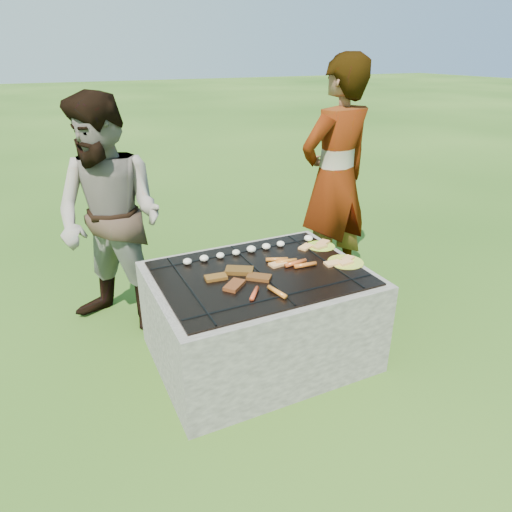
{
  "coord_description": "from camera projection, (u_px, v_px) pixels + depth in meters",
  "views": [
    {
      "loc": [
        -1.09,
        -2.23,
        1.85
      ],
      "look_at": [
        0.0,
        0.05,
        0.7
      ],
      "focal_mm": 32.0,
      "sensor_mm": 36.0,
      "label": 1
    }
  ],
  "objects": [
    {
      "name": "plate_near",
      "position": [
        346.0,
        262.0,
        2.91
      ],
      "size": [
        0.26,
        0.26,
        0.03
      ],
      "color": "yellow",
      "rests_on": "fire_pit"
    },
    {
      "name": "bystander",
      "position": [
        111.0,
        219.0,
        3.05
      ],
      "size": [
        0.99,
        1.0,
        1.63
      ],
      "primitive_type": "imported",
      "rotation": [
        0.0,
        0.0,
        -0.8
      ],
      "color": "#A8968C",
      "rests_on": "ground"
    },
    {
      "name": "sausages",
      "position": [
        285.0,
        271.0,
        2.76
      ],
      "size": [
        0.57,
        0.49,
        0.03
      ],
      "color": "#CD6121",
      "rests_on": "fire_pit"
    },
    {
      "name": "fire_pit",
      "position": [
        259.0,
        318.0,
        2.91
      ],
      "size": [
        1.3,
        1.0,
        0.62
      ],
      "color": "#A49D92",
      "rests_on": "ground"
    },
    {
      "name": "cook",
      "position": [
        335.0,
        180.0,
        3.57
      ],
      "size": [
        0.74,
        0.55,
        1.84
      ],
      "primitive_type": "imported",
      "rotation": [
        0.0,
        0.0,
        3.31
      ],
      "color": "gray",
      "rests_on": "ground"
    },
    {
      "name": "plate_far",
      "position": [
        321.0,
        246.0,
        3.15
      ],
      "size": [
        0.25,
        0.25,
        0.03
      ],
      "color": "yellow",
      "rests_on": "fire_pit"
    },
    {
      "name": "mushrooms",
      "position": [
        249.0,
        250.0,
        3.03
      ],
      "size": [
        0.95,
        0.06,
        0.04
      ],
      "color": "beige",
      "rests_on": "fire_pit"
    },
    {
      "name": "bread_on_grate",
      "position": [
        306.0,
        258.0,
        2.94
      ],
      "size": [
        0.43,
        0.39,
        0.01
      ],
      "color": "#CEBD69",
      "rests_on": "fire_pit"
    },
    {
      "name": "lawn",
      "position": [
        259.0,
        355.0,
        3.03
      ],
      "size": [
        60.0,
        60.0,
        0.0
      ],
      "primitive_type": "plane",
      "color": "#1E4210",
      "rests_on": "ground"
    },
    {
      "name": "pork_slabs",
      "position": [
        239.0,
        276.0,
        2.7
      ],
      "size": [
        0.38,
        0.32,
        0.02
      ],
      "color": "#9A5C1C",
      "rests_on": "fire_pit"
    }
  ]
}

